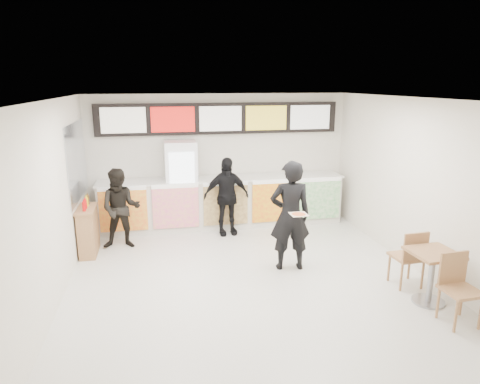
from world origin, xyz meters
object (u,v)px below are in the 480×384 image
object	(u,v)px
customer_left	(121,209)
condiment_ledge	(88,230)
cafe_table	(432,268)
customer_main	(290,216)
customer_mid	(226,196)
service_counter	(223,202)
drinks_fridge	(182,186)

from	to	relation	value
customer_left	condiment_ledge	xyz separation A→B (m)	(-0.62, -0.20, -0.34)
cafe_table	customer_main	bearing A→B (deg)	133.80
customer_left	customer_main	bearing A→B (deg)	-24.56
customer_mid	customer_main	bearing A→B (deg)	-73.89
customer_left	condiment_ledge	bearing A→B (deg)	-157.98
customer_mid	condiment_ledge	size ratio (longest dim) A/B	1.55
service_counter	drinks_fridge	size ratio (longest dim) A/B	2.78
customer_left	customer_mid	xyz separation A→B (m)	(2.19, 0.38, 0.04)
drinks_fridge	customer_main	world-z (taller)	drinks_fridge
service_counter	customer_main	world-z (taller)	customer_main
customer_left	cafe_table	bearing A→B (deg)	-30.67
customer_left	condiment_ledge	size ratio (longest dim) A/B	1.47
drinks_fridge	cafe_table	xyz separation A→B (m)	(3.43, -4.16, -0.43)
customer_main	customer_mid	distance (m)	2.15
service_counter	customer_main	size ratio (longest dim) A/B	2.83
customer_main	cafe_table	xyz separation A→B (m)	(1.71, -1.61, -0.41)
service_counter	cafe_table	size ratio (longest dim) A/B	3.28
service_counter	customer_main	xyz separation A→B (m)	(0.79, -2.53, 0.41)
drinks_fridge	condiment_ledge	size ratio (longest dim) A/B	1.81
service_counter	customer_left	xyz separation A→B (m)	(-2.20, -0.92, 0.24)
service_counter	cafe_table	bearing A→B (deg)	-58.87
customer_mid	cafe_table	distance (m)	4.40
service_counter	customer_left	world-z (taller)	customer_left
customer_mid	cafe_table	world-z (taller)	customer_mid
service_counter	drinks_fridge	world-z (taller)	drinks_fridge
drinks_fridge	customer_mid	xyz separation A→B (m)	(0.92, -0.56, -0.15)
drinks_fridge	customer_left	xyz separation A→B (m)	(-1.27, -0.94, -0.19)
condiment_ledge	customer_mid	bearing A→B (deg)	11.77
customer_mid	service_counter	bearing A→B (deg)	82.35
drinks_fridge	service_counter	bearing A→B (deg)	-0.99
drinks_fridge	condiment_ledge	world-z (taller)	drinks_fridge
customer_mid	drinks_fridge	bearing A→B (deg)	142.77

